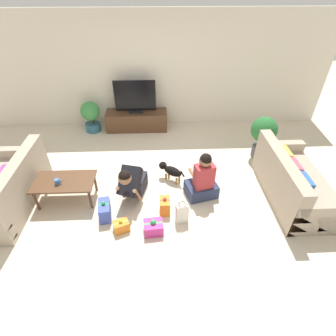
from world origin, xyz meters
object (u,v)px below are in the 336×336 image
sofa_right (292,182)px  mug (57,182)px  sofa_left (8,191)px  dog (170,170)px  gift_box_c (165,206)px  gift_box_a (121,226)px  tv (135,98)px  gift_box_d (153,227)px  potted_plant_back_left (91,115)px  gift_bag_a (182,213)px  potted_plant_corner_right (263,133)px  tv_console (137,121)px  person_kneeling (132,182)px  coffee_table (64,183)px  gift_box_b (105,210)px  person_sitting (203,181)px

sofa_right → mug: (-3.94, -0.01, 0.17)m
sofa_left → dog: sofa_left is taller
gift_box_c → dog: bearing=81.1°
sofa_right → gift_box_a: (-2.88, -0.66, -0.21)m
tv → gift_box_d: 3.35m
sofa_right → gift_box_a: size_ratio=6.59×
gift_box_d → potted_plant_back_left: bearing=115.0°
sofa_right → gift_bag_a: size_ratio=4.74×
potted_plant_corner_right → dog: bearing=-159.5°
sofa_right → gift_bag_a: (-1.94, -0.52, -0.12)m
tv_console → gift_box_c: bearing=-78.1°
gift_bag_a → mug: mug is taller
person_kneeling → dog: (0.67, 0.47, -0.13)m
coffee_table → gift_box_d: size_ratio=3.24×
mug → gift_bag_a: bearing=-14.1°
sofa_left → gift_box_d: sofa_left is taller
gift_box_c → person_kneeling: bearing=146.5°
dog → gift_box_b: (-1.10, -0.90, -0.08)m
tv_console → gift_box_d: size_ratio=4.78×
potted_plant_back_left → gift_box_c: bearing=-58.9°
sofa_right → gift_box_b: (-3.17, -0.37, -0.16)m
potted_plant_back_left → potted_plant_corner_right: 3.95m
gift_box_b → mug: size_ratio=3.11×
gift_bag_a → person_sitting: bearing=55.7°
sofa_left → coffee_table: 0.94m
gift_box_a → tv: bearing=88.5°
sofa_left → person_kneeling: sofa_left is taller
tv → gift_box_d: (0.41, -3.25, -0.70)m
person_sitting → gift_box_c: 0.78m
sofa_left → gift_box_d: 2.53m
sofa_left → gift_bag_a: size_ratio=4.74×
sofa_left → potted_plant_back_left: 2.66m
tv → gift_box_c: tv is taller
sofa_left → dog: 2.78m
gift_box_d → potted_plant_corner_right: bearing=41.1°
gift_box_a → gift_box_b: 0.41m
mug → sofa_right: bearing=0.2°
sofa_right → tv_console: sofa_right is taller
coffee_table → tv: (1.07, 2.48, 0.42)m
coffee_table → gift_box_d: coffee_table is taller
mug → sofa_left: bearing=179.2°
sofa_right → person_sitting: bearing=87.5°
potted_plant_back_left → gift_box_c: potted_plant_back_left is taller
dog → gift_box_b: dog is taller
sofa_right → potted_plant_corner_right: potted_plant_corner_right is taller
person_kneeling → gift_box_d: (0.35, -0.77, -0.25)m
potted_plant_back_left → gift_bag_a: 3.59m
gift_bag_a → mug: (-2.00, 0.50, 0.29)m
tv → person_sitting: 2.81m
sofa_left → sofa_right: (4.81, -0.00, 0.01)m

